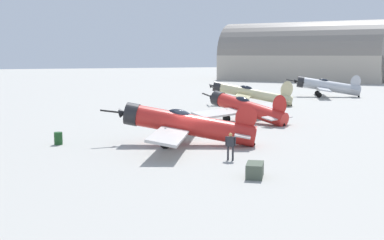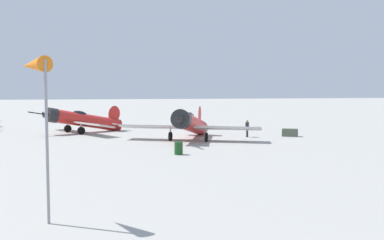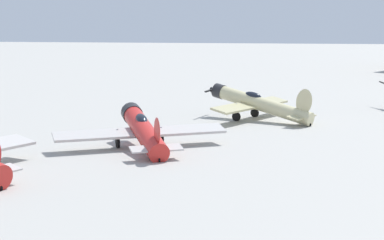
% 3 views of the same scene
% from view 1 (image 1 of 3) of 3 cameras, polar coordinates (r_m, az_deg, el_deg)
% --- Properties ---
extents(ground_plane, '(400.00, 400.00, 0.00)m').
position_cam_1_polar(ground_plane, '(35.65, 0.00, -2.87)').
color(ground_plane, '#A8A59E').
extents(airplane_foreground, '(12.38, 10.64, 3.15)m').
position_cam_1_polar(airplane_foreground, '(35.48, -0.83, -0.51)').
color(airplane_foreground, red).
rests_on(airplane_foreground, ground_plane).
extents(airplane_mid_apron, '(9.83, 11.71, 3.07)m').
position_cam_1_polar(airplane_mid_apron, '(47.88, 6.12, 1.40)').
color(airplane_mid_apron, red).
rests_on(airplane_mid_apron, ground_plane).
extents(airplane_far_line, '(9.75, 10.06, 3.29)m').
position_cam_1_polar(airplane_far_line, '(63.44, 6.66, 3.06)').
color(airplane_far_line, beige).
rests_on(airplane_far_line, ground_plane).
extents(airplane_outer_stand, '(11.35, 9.70, 3.42)m').
position_cam_1_polar(airplane_outer_stand, '(78.66, 15.13, 3.79)').
color(airplane_outer_stand, '#B7BABF').
rests_on(airplane_outer_stand, ground_plane).
extents(ground_crew_mechanic, '(0.47, 0.54, 1.70)m').
position_cam_1_polar(ground_crew_mechanic, '(30.43, 4.44, -2.73)').
color(ground_crew_mechanic, '#2D2D33').
rests_on(ground_crew_mechanic, ground_plane).
extents(equipment_crate, '(1.74, 1.52, 0.76)m').
position_cam_1_polar(equipment_crate, '(26.51, 7.22, -5.74)').
color(equipment_crate, '#4C5647').
rests_on(equipment_crate, ground_plane).
extents(fuel_drum, '(0.63, 0.63, 0.90)m').
position_cam_1_polar(fuel_drum, '(36.97, -15.09, -2.05)').
color(fuel_drum, '#19471E').
rests_on(fuel_drum, ground_plane).
extents(distant_hangar, '(39.87, 38.04, 16.26)m').
position_cam_1_polar(distant_hangar, '(125.69, 12.57, 6.85)').
color(distant_hangar, '#ADA393').
rests_on(distant_hangar, ground_plane).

